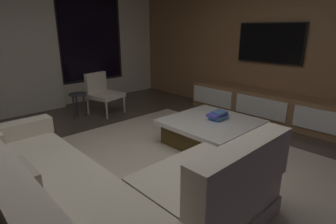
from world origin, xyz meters
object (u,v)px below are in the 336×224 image
(accent_chair_near_window, at_px, (102,91))
(side_stool, at_px, (78,98))
(sectional_couch, at_px, (92,195))
(book_stack_on_coffee_table, at_px, (218,115))
(media_console, at_px, (268,107))
(coffee_table, at_px, (210,132))
(mounted_tv, at_px, (270,43))

(accent_chair_near_window, relative_size, side_stool, 1.70)
(sectional_couch, height_order, book_stack_on_coffee_table, sectional_couch)
(accent_chair_near_window, height_order, side_stool, accent_chair_near_window)
(accent_chair_near_window, distance_m, media_console, 3.11)
(book_stack_on_coffee_table, bearing_deg, coffee_table, 160.25)
(coffee_table, height_order, accent_chair_near_window, accent_chair_near_window)
(book_stack_on_coffee_table, relative_size, media_console, 0.10)
(mounted_tv, bearing_deg, side_stool, 137.83)
(coffee_table, bearing_deg, side_stool, 108.47)
(coffee_table, xyz_separation_m, accent_chair_near_window, (-0.33, 2.39, 0.25))
(coffee_table, distance_m, media_console, 1.56)
(side_stool, distance_m, mounted_tv, 3.58)
(book_stack_on_coffee_table, distance_m, media_console, 1.46)
(sectional_couch, bearing_deg, book_stack_on_coffee_table, 8.44)
(sectional_couch, relative_size, mounted_tv, 2.09)
(accent_chair_near_window, bearing_deg, media_console, -52.46)
(sectional_couch, xyz_separation_m, side_stool, (1.22, 2.79, 0.08))
(media_console, distance_m, mounted_tv, 1.13)
(coffee_table, bearing_deg, sectional_couch, -170.10)
(book_stack_on_coffee_table, height_order, accent_chair_near_window, accent_chair_near_window)
(sectional_couch, distance_m, mounted_tv, 3.95)
(sectional_couch, distance_m, accent_chair_near_window, 3.23)
(sectional_couch, xyz_separation_m, book_stack_on_coffee_table, (2.14, 0.32, 0.13))
(book_stack_on_coffee_table, relative_size, accent_chair_near_window, 0.38)
(mounted_tv, bearing_deg, sectional_couch, -172.83)
(side_stool, bearing_deg, media_console, -46.62)
(coffee_table, relative_size, side_stool, 2.52)
(book_stack_on_coffee_table, relative_size, mounted_tv, 0.25)
(side_stool, height_order, media_console, media_console)
(book_stack_on_coffee_table, distance_m, accent_chair_near_window, 2.46)
(book_stack_on_coffee_table, xyz_separation_m, media_console, (1.45, -0.04, -0.17))
(mounted_tv, bearing_deg, media_console, -132.45)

